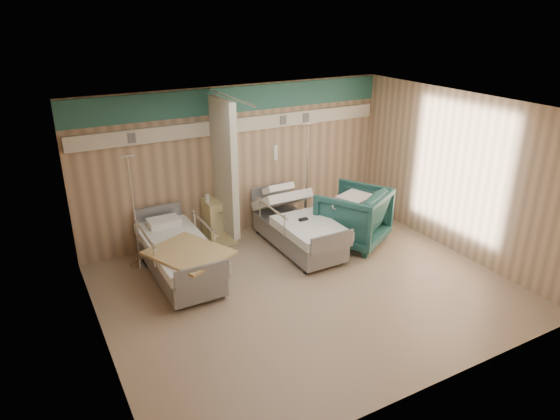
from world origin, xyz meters
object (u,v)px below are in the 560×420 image
object	(u,v)px
visitor_armchair	(353,216)
bed_right	(298,232)
bed_left	(180,260)
iv_stand_left	(138,245)
bedside_cabinet	(219,221)
iv_stand_right	(306,206)

from	to	relation	value
visitor_armchair	bed_right	bearing A→B (deg)	-44.59
bed_left	visitor_armchair	size ratio (longest dim) A/B	1.89
iv_stand_left	bedside_cabinet	bearing A→B (deg)	7.19
iv_stand_left	visitor_armchair	bearing A→B (deg)	-14.89
bed_right	iv_stand_right	world-z (taller)	iv_stand_right
bed_left	visitor_armchair	world-z (taller)	visitor_armchair
iv_stand_right	iv_stand_left	distance (m)	3.31
visitor_armchair	iv_stand_right	bearing A→B (deg)	-99.22
bed_right	iv_stand_right	distance (m)	0.99
bedside_cabinet	iv_stand_right	xyz separation A→B (m)	(1.78, -0.15, 0.00)
iv_stand_left	iv_stand_right	bearing A→B (deg)	0.83
bedside_cabinet	iv_stand_left	bearing A→B (deg)	-172.81
visitor_armchair	bed_left	bearing A→B (deg)	-34.25
bed_right	bedside_cabinet	bearing A→B (deg)	141.95
bed_right	iv_stand_left	world-z (taller)	iv_stand_left
bed_right	iv_stand_left	bearing A→B (deg)	165.22
iv_stand_right	bed_left	bearing A→B (deg)	-165.04
bed_left	iv_stand_right	bearing A→B (deg)	14.96
iv_stand_right	iv_stand_left	xyz separation A→B (m)	(-3.31, -0.05, -0.03)
bedside_cabinet	iv_stand_right	size ratio (longest dim) A/B	0.41
visitor_armchair	iv_stand_right	size ratio (longest dim) A/B	0.55
bed_left	iv_stand_left	distance (m)	0.86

